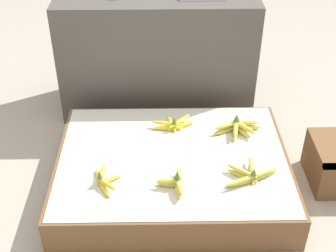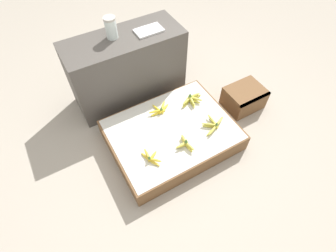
{
  "view_description": "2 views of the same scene",
  "coord_description": "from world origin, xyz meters",
  "px_view_note": "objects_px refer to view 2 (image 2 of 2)",
  "views": [
    {
      "loc": [
        -0.05,
        -1.8,
        1.67
      ],
      "look_at": [
        -0.02,
        0.09,
        0.31
      ],
      "focal_mm": 50.0,
      "sensor_mm": 36.0,
      "label": 1
    },
    {
      "loc": [
        -0.76,
        -1.26,
        2.15
      ],
      "look_at": [
        -0.04,
        0.01,
        0.25
      ],
      "focal_mm": 28.0,
      "sensor_mm": 36.0,
      "label": 2
    }
  ],
  "objects_px": {
    "banana_bunch_front_midleft": "(185,144)",
    "foam_tray_white": "(149,30)",
    "wooden_crate": "(244,98)",
    "banana_bunch_middle_midleft": "(160,110)",
    "banana_bunch_middle_midright": "(192,100)",
    "banana_bunch_front_left": "(151,158)",
    "banana_bunch_front_midright": "(214,125)",
    "glass_jar": "(111,28)"
  },
  "relations": [
    {
      "from": "banana_bunch_middle_midleft",
      "to": "wooden_crate",
      "type": "bearing_deg",
      "value": -13.9
    },
    {
      "from": "banana_bunch_front_left",
      "to": "banana_bunch_middle_midleft",
      "type": "relative_size",
      "value": 0.87
    },
    {
      "from": "wooden_crate",
      "to": "banana_bunch_front_left",
      "type": "relative_size",
      "value": 1.86
    },
    {
      "from": "foam_tray_white",
      "to": "banana_bunch_middle_midleft",
      "type": "bearing_deg",
      "value": -108.93
    },
    {
      "from": "banana_bunch_front_midright",
      "to": "banana_bunch_middle_midleft",
      "type": "relative_size",
      "value": 1.13
    },
    {
      "from": "banana_bunch_front_left",
      "to": "banana_bunch_middle_midright",
      "type": "relative_size",
      "value": 0.79
    },
    {
      "from": "banana_bunch_front_left",
      "to": "banana_bunch_middle_midleft",
      "type": "xyz_separation_m",
      "value": [
        0.33,
        0.44,
        -0.0
      ]
    },
    {
      "from": "banana_bunch_middle_midright",
      "to": "banana_bunch_front_midright",
      "type": "bearing_deg",
      "value": -88.89
    },
    {
      "from": "banana_bunch_front_left",
      "to": "banana_bunch_front_midleft",
      "type": "bearing_deg",
      "value": -4.85
    },
    {
      "from": "wooden_crate",
      "to": "banana_bunch_front_midright",
      "type": "relative_size",
      "value": 1.43
    },
    {
      "from": "banana_bunch_middle_midleft",
      "to": "banana_bunch_middle_midright",
      "type": "height_order",
      "value": "banana_bunch_middle_midright"
    },
    {
      "from": "banana_bunch_middle_midright",
      "to": "glass_jar",
      "type": "relative_size",
      "value": 1.34
    },
    {
      "from": "banana_bunch_front_midright",
      "to": "wooden_crate",
      "type": "bearing_deg",
      "value": 19.17
    },
    {
      "from": "banana_bunch_front_midleft",
      "to": "foam_tray_white",
      "type": "relative_size",
      "value": 0.77
    },
    {
      "from": "banana_bunch_front_midleft",
      "to": "wooden_crate",
      "type": "bearing_deg",
      "value": 15.13
    },
    {
      "from": "banana_bunch_middle_midleft",
      "to": "foam_tray_white",
      "type": "distance_m",
      "value": 0.76
    },
    {
      "from": "glass_jar",
      "to": "foam_tray_white",
      "type": "distance_m",
      "value": 0.36
    },
    {
      "from": "banana_bunch_middle_midleft",
      "to": "banana_bunch_front_midleft",
      "type": "bearing_deg",
      "value": -90.24
    },
    {
      "from": "wooden_crate",
      "to": "banana_bunch_front_left",
      "type": "height_order",
      "value": "banana_bunch_front_left"
    },
    {
      "from": "wooden_crate",
      "to": "glass_jar",
      "type": "xyz_separation_m",
      "value": [
        -1.06,
        0.81,
        0.72
      ]
    },
    {
      "from": "wooden_crate",
      "to": "foam_tray_white",
      "type": "relative_size",
      "value": 1.49
    },
    {
      "from": "wooden_crate",
      "to": "banana_bunch_front_midright",
      "type": "height_order",
      "value": "banana_bunch_front_midright"
    },
    {
      "from": "banana_bunch_middle_midleft",
      "to": "banana_bunch_front_midright",
      "type": "bearing_deg",
      "value": -50.12
    },
    {
      "from": "banana_bunch_front_midleft",
      "to": "banana_bunch_front_midright",
      "type": "relative_size",
      "value": 0.74
    },
    {
      "from": "foam_tray_white",
      "to": "wooden_crate",
      "type": "bearing_deg",
      "value": -45.26
    },
    {
      "from": "banana_bunch_front_left",
      "to": "glass_jar",
      "type": "bearing_deg",
      "value": 80.43
    },
    {
      "from": "wooden_crate",
      "to": "banana_bunch_middle_midleft",
      "type": "xyz_separation_m",
      "value": [
        -0.9,
        0.22,
        0.1
      ]
    },
    {
      "from": "banana_bunch_front_left",
      "to": "banana_bunch_middle_midright",
      "type": "xyz_separation_m",
      "value": [
        0.67,
        0.39,
        0.01
      ]
    },
    {
      "from": "banana_bunch_middle_midleft",
      "to": "glass_jar",
      "type": "relative_size",
      "value": 1.21
    },
    {
      "from": "wooden_crate",
      "to": "banana_bunch_middle_midright",
      "type": "height_order",
      "value": "banana_bunch_middle_midright"
    },
    {
      "from": "foam_tray_white",
      "to": "glass_jar",
      "type": "bearing_deg",
      "value": 167.08
    },
    {
      "from": "wooden_crate",
      "to": "foam_tray_white",
      "type": "xyz_separation_m",
      "value": [
        -0.72,
        0.73,
        0.63
      ]
    },
    {
      "from": "banana_bunch_front_midright",
      "to": "banana_bunch_middle_midright",
      "type": "height_order",
      "value": "banana_bunch_middle_midright"
    },
    {
      "from": "glass_jar",
      "to": "banana_bunch_front_midright",
      "type": "bearing_deg",
      "value": -63.12
    },
    {
      "from": "banana_bunch_front_left",
      "to": "banana_bunch_middle_midright",
      "type": "distance_m",
      "value": 0.78
    },
    {
      "from": "banana_bunch_front_left",
      "to": "banana_bunch_front_midright",
      "type": "bearing_deg",
      "value": 1.97
    },
    {
      "from": "banana_bunch_middle_midright",
      "to": "glass_jar",
      "type": "xyz_separation_m",
      "value": [
        -0.5,
        0.63,
        0.62
      ]
    },
    {
      "from": "wooden_crate",
      "to": "banana_bunch_middle_midright",
      "type": "xyz_separation_m",
      "value": [
        -0.56,
        0.18,
        0.1
      ]
    },
    {
      "from": "banana_bunch_middle_midright",
      "to": "foam_tray_white",
      "type": "relative_size",
      "value": 1.02
    },
    {
      "from": "banana_bunch_front_midright",
      "to": "foam_tray_white",
      "type": "distance_m",
      "value": 1.08
    },
    {
      "from": "banana_bunch_middle_midleft",
      "to": "banana_bunch_middle_midright",
      "type": "distance_m",
      "value": 0.34
    },
    {
      "from": "banana_bunch_front_left",
      "to": "glass_jar",
      "type": "distance_m",
      "value": 1.21
    }
  ]
}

